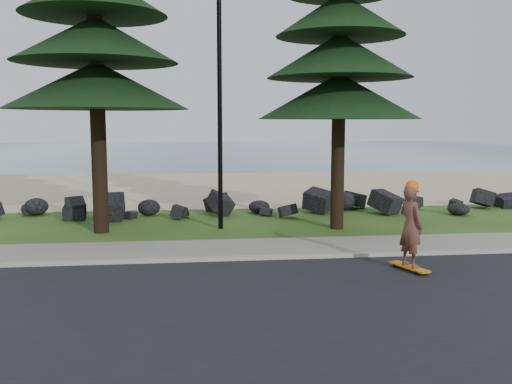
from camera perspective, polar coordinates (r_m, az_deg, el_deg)
ground at (r=14.22m, az=-2.84°, el=-6.03°), size 160.00×160.00×0.00m
road at (r=9.90m, az=-1.04°, el=-11.83°), size 160.00×7.00×0.02m
kerb at (r=13.34m, az=-2.58°, el=-6.69°), size 160.00×0.20×0.10m
sidewalk at (r=14.41m, az=-2.89°, el=-5.70°), size 160.00×2.00×0.08m
beach_sand at (r=28.52m, az=-4.80°, el=0.54°), size 160.00×15.00×0.01m
ocean at (r=64.91m, az=-5.89°, el=4.14°), size 160.00×58.00×0.01m
seawall_boulders at (r=19.71m, az=-3.94°, el=-2.37°), size 60.00×2.40×1.10m
lamp_post at (r=17.07m, az=-3.66°, el=10.11°), size 0.25×0.14×8.14m
skateboarder at (r=12.65m, az=15.21°, el=-3.34°), size 0.61×1.08×1.96m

